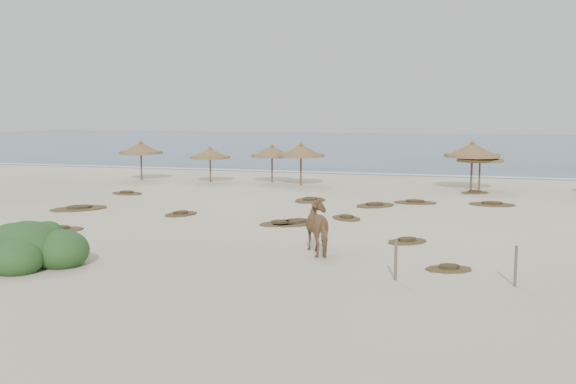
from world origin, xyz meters
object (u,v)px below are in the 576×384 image
object	(u,v)px
palapa_0	(141,149)
bush	(29,249)
palapa_1	(210,154)
horse	(322,227)

from	to	relation	value
palapa_0	bush	world-z (taller)	palapa_0
bush	palapa_1	bearing A→B (deg)	100.52
palapa_1	horse	size ratio (longest dim) A/B	1.53
palapa_0	bush	distance (m)	24.79
horse	bush	bearing A→B (deg)	-4.99
palapa_0	horse	xyz separation A→B (m)	(17.26, -18.77, -1.26)
bush	palapa_0	bearing A→B (deg)	112.20
palapa_0	palapa_1	size ratio (longest dim) A/B	0.99
palapa_0	horse	distance (m)	25.53
palapa_0	bush	xyz separation A→B (m)	(9.35, -22.91, -1.61)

